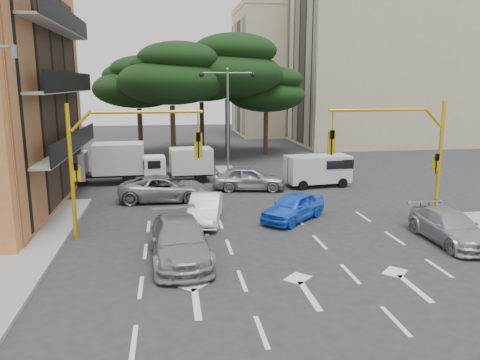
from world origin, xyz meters
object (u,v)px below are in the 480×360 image
Objects in this scene: car_white_hatch at (205,209)px; van_white at (317,171)px; signal_mast_left at (113,152)px; street_lamp_center at (228,102)px; car_blue_compact at (293,207)px; car_silver_cross_a at (165,188)px; car_silver_wagon at (179,240)px; car_silver_parked at (450,227)px; signal_mast_right at (406,146)px; box_truck_b at (179,165)px; car_silver_cross_b at (249,178)px; box_truck_a at (104,164)px.

van_white reaches higher than car_white_hatch.
street_lamp_center is (6.80, 14.01, 1.54)m from signal_mast_left.
car_blue_compact is 8.39m from van_white.
car_silver_cross_a is (2.12, 6.48, -3.14)m from signal_mast_left.
car_white_hatch is 5.12m from car_silver_wagon.
car_silver_parked is 1.12× the size of van_white.
signal_mast_right reaches higher than car_silver_wagon.
car_silver_cross_a is at bearing 71.90° from signal_mast_left.
box_truck_b is (0.93, 5.31, 0.44)m from car_silver_cross_a.
street_lamp_center is 8.57m from van_white.
car_blue_compact is 11.69m from box_truck_b.
van_white reaches higher than car_silver_wagon.
car_white_hatch is 0.77× the size of car_silver_wagon.
car_silver_cross_b is at bearing -90.94° from van_white.
car_silver_cross_b is at bearing 63.80° from car_silver_wagon.
car_silver_cross_b is at bearing -83.02° from street_lamp_center.
box_truck_b is at bearing -94.65° from box_truck_a.
car_silver_wagon is at bearing 167.92° from car_silver_cross_b.
car_silver_wagon is at bearing -164.07° from signal_mast_right.
signal_mast_right is 1.25× the size of box_truck_b.
street_lamp_center is (-6.80, 14.01, 1.54)m from signal_mast_right.
street_lamp_center reaches higher than car_white_hatch.
car_silver_cross_b is (-1.06, 7.05, 0.09)m from car_blue_compact.
car_silver_cross_a is at bearing -145.11° from box_truck_a.
box_truck_a reaches higher than car_silver_parked.
car_silver_parked is 0.84× the size of box_truck_a.
car_silver_cross_b is 0.98× the size of car_silver_parked.
signal_mast_right is 13.56m from car_silver_cross_a.
car_silver_cross_a is at bearing 121.23° from car_silver_cross_b.
box_truck_b is at bearing 106.20° from car_white_hatch.
car_white_hatch reaches higher than car_silver_parked.
box_truck_a is at bearing 138.23° from car_silver_parked.
car_white_hatch is 0.90× the size of car_silver_cross_b.
signal_mast_left is 1.26× the size of car_silver_parked.
car_white_hatch is (4.10, 1.81, -3.19)m from signal_mast_left.
street_lamp_center is 19.05m from car_silver_parked.
car_silver_parked is 22.17m from box_truck_a.
car_blue_compact is at bearing -137.00° from box_truck_a.
car_silver_wagon is at bearing -49.11° from signal_mast_left.
car_silver_cross_b reaches higher than car_white_hatch.
van_white is at bearing 100.64° from car_silver_parked.
van_white is (-1.38, 9.01, -2.82)m from signal_mast_right.
car_white_hatch is 11.94m from box_truck_a.
car_blue_compact is 7.43m from car_silver_wagon.
box_truck_a is (-6.17, 10.20, 0.70)m from car_white_hatch.
box_truck_b reaches higher than car_white_hatch.
car_blue_compact reaches higher than car_white_hatch.
car_silver_wagon is at bearing 174.52° from box_truck_b.
car_blue_compact is at bearing 6.05° from car_white_hatch.
van_white is 14.61m from box_truck_a.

